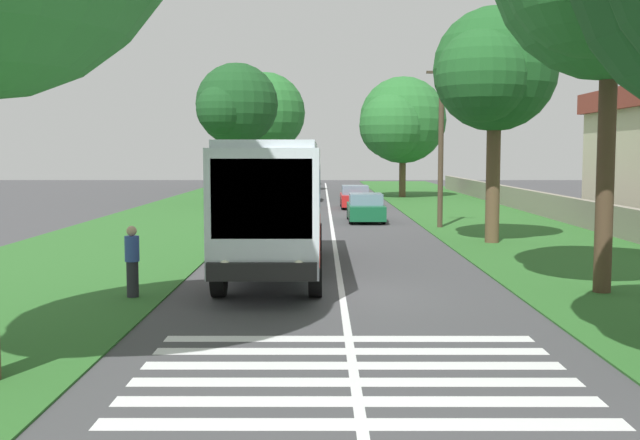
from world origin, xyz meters
name	(u,v)px	position (x,y,z in m)	size (l,w,h in m)	color
ground	(342,295)	(0.00, 0.00, 0.00)	(160.00, 160.00, 0.00)	#424244
grass_verge_left	(146,231)	(15.00, 8.20, 0.02)	(120.00, 8.00, 0.04)	#2D6628
grass_verge_right	(520,231)	(15.00, -8.20, 0.02)	(120.00, 8.00, 0.04)	#2D6628
centre_line	(333,232)	(15.00, 0.00, 0.00)	(110.00, 0.16, 0.01)	silver
coach_bus	(276,198)	(3.61, 1.80, 2.15)	(11.16, 2.62, 3.73)	silver
zebra_crossing	(355,382)	(-7.17, 0.00, 0.00)	(5.85, 6.80, 0.01)	silver
trailing_car_0	(366,208)	(19.98, -1.73, 0.67)	(4.30, 1.78, 1.43)	#145933
trailing_car_1	(355,197)	(29.59, -1.62, 0.67)	(4.30, 1.78, 1.43)	#B21E1E
trailing_car_2	(307,191)	(37.32, 1.52, 0.67)	(4.30, 1.78, 1.43)	gray
roadside_tree_left_1	(263,115)	(50.31, 5.71, 6.84)	(8.35, 7.21, 10.58)	#3D2D1E
roadside_tree_left_2	(273,107)	(60.74, 5.41, 8.20)	(6.21, 5.10, 10.85)	#4C3826
roadside_tree_left_3	(235,106)	(33.10, 6.26, 6.56)	(6.23, 5.50, 9.39)	brown
roadside_tree_right_2	(400,122)	(41.07, -5.58, 5.80)	(8.09, 6.81, 9.30)	brown
roadside_tree_right_3	(491,74)	(10.63, -5.85, 6.40)	(5.80, 4.72, 8.86)	brown
utility_pole	(441,141)	(16.67, -4.96, 4.00)	(0.24, 1.40, 7.65)	#473828
roadside_wall	(562,208)	(20.00, -11.60, 0.67)	(70.00, 0.40, 1.26)	gray
pedestrian	(132,261)	(-0.51, 4.97, 0.91)	(0.34, 0.34, 1.69)	#26262D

